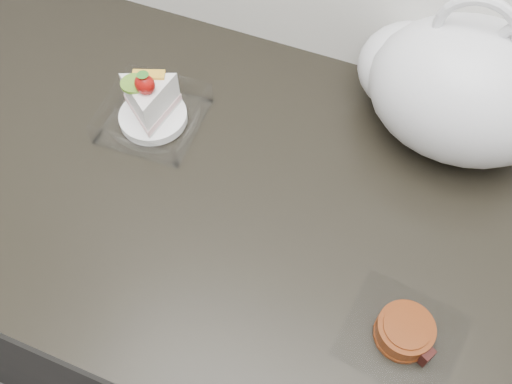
% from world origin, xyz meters
% --- Properties ---
extents(counter, '(2.04, 0.64, 0.90)m').
position_xyz_m(counter, '(0.00, 1.69, 0.45)').
color(counter, black).
rests_on(counter, ground).
extents(cake_tray, '(0.15, 0.15, 0.12)m').
position_xyz_m(cake_tray, '(-0.25, 1.75, 0.93)').
color(cake_tray, white).
rests_on(cake_tray, counter).
extents(mooncake_wrap, '(0.16, 0.15, 0.03)m').
position_xyz_m(mooncake_wrap, '(0.20, 1.56, 0.91)').
color(mooncake_wrap, white).
rests_on(mooncake_wrap, counter).
extents(plastic_bag, '(0.34, 0.28, 0.26)m').
position_xyz_m(plastic_bag, '(0.17, 1.91, 1.00)').
color(plastic_bag, white).
rests_on(plastic_bag, counter).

